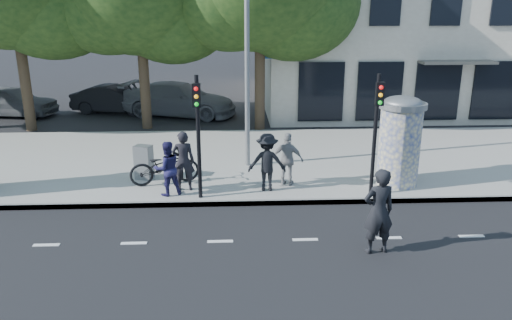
{
  "coord_description": "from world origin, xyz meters",
  "views": [
    {
      "loc": [
        0.35,
        -9.17,
        5.32
      ],
      "look_at": [
        0.93,
        3.5,
        1.33
      ],
      "focal_mm": 35.0,
      "sensor_mm": 36.0,
      "label": 1
    }
  ],
  "objects_px": {
    "traffic_pole_far": "(376,123)",
    "bicycle": "(164,166)",
    "street_lamp": "(247,21)",
    "ad_column_right": "(400,139)",
    "cabinet_left": "(144,162)",
    "car_right": "(179,99)",
    "ped_c": "(167,168)",
    "man_road": "(378,211)",
    "car_left": "(11,101)",
    "cabinet_right": "(391,163)",
    "ped_d": "(267,162)",
    "car_mid": "(115,99)",
    "traffic_pole_near": "(198,125)",
    "ped_e": "(288,159)",
    "ped_b": "(183,161)"
  },
  "relations": [
    {
      "from": "traffic_pole_far",
      "to": "bicycle",
      "type": "relative_size",
      "value": 1.65
    },
    {
      "from": "street_lamp",
      "to": "bicycle",
      "type": "xyz_separation_m",
      "value": [
        -2.52,
        -1.63,
        -4.1
      ]
    },
    {
      "from": "ad_column_right",
      "to": "bicycle",
      "type": "distance_m",
      "value": 6.98
    },
    {
      "from": "cabinet_left",
      "to": "car_right",
      "type": "bearing_deg",
      "value": 108.39
    },
    {
      "from": "ped_c",
      "to": "man_road",
      "type": "distance_m",
      "value": 6.03
    },
    {
      "from": "man_road",
      "to": "car_left",
      "type": "height_order",
      "value": "man_road"
    },
    {
      "from": "ped_c",
      "to": "cabinet_right",
      "type": "relative_size",
      "value": 1.37
    },
    {
      "from": "ped_d",
      "to": "car_mid",
      "type": "xyz_separation_m",
      "value": [
        -6.92,
        11.69,
        -0.3
      ]
    },
    {
      "from": "ad_column_right",
      "to": "cabinet_left",
      "type": "relative_size",
      "value": 2.52
    },
    {
      "from": "bicycle",
      "to": "car_left",
      "type": "relative_size",
      "value": 0.46
    },
    {
      "from": "ad_column_right",
      "to": "traffic_pole_near",
      "type": "xyz_separation_m",
      "value": [
        -5.8,
        -0.91,
        0.69
      ]
    },
    {
      "from": "ped_d",
      "to": "cabinet_left",
      "type": "bearing_deg",
      "value": -13.98
    },
    {
      "from": "traffic_pole_far",
      "to": "ped_c",
      "type": "distance_m",
      "value": 5.87
    },
    {
      "from": "street_lamp",
      "to": "car_left",
      "type": "distance_m",
      "value": 14.92
    },
    {
      "from": "ped_c",
      "to": "ped_d",
      "type": "xyz_separation_m",
      "value": [
        2.81,
        0.25,
        0.06
      ]
    },
    {
      "from": "street_lamp",
      "to": "car_right",
      "type": "height_order",
      "value": "street_lamp"
    },
    {
      "from": "ped_e",
      "to": "cabinet_left",
      "type": "relative_size",
      "value": 1.5
    },
    {
      "from": "traffic_pole_near",
      "to": "car_right",
      "type": "distance_m",
      "value": 11.65
    },
    {
      "from": "cabinet_right",
      "to": "bicycle",
      "type": "bearing_deg",
      "value": 171.0
    },
    {
      "from": "ad_column_right",
      "to": "cabinet_left",
      "type": "bearing_deg",
      "value": 174.06
    },
    {
      "from": "traffic_pole_far",
      "to": "ped_b",
      "type": "height_order",
      "value": "traffic_pole_far"
    },
    {
      "from": "traffic_pole_near",
      "to": "ped_e",
      "type": "height_order",
      "value": "traffic_pole_near"
    },
    {
      "from": "car_mid",
      "to": "car_right",
      "type": "relative_size",
      "value": 0.75
    },
    {
      "from": "ped_b",
      "to": "ped_c",
      "type": "height_order",
      "value": "ped_b"
    },
    {
      "from": "ped_c",
      "to": "traffic_pole_near",
      "type": "bearing_deg",
      "value": 138.13
    },
    {
      "from": "cabinet_left",
      "to": "car_mid",
      "type": "relative_size",
      "value": 0.25
    },
    {
      "from": "ped_e",
      "to": "man_road",
      "type": "distance_m",
      "value": 4.3
    },
    {
      "from": "ad_column_right",
      "to": "street_lamp",
      "type": "distance_m",
      "value": 5.81
    },
    {
      "from": "traffic_pole_near",
      "to": "street_lamp",
      "type": "relative_size",
      "value": 0.42
    },
    {
      "from": "ped_e",
      "to": "car_right",
      "type": "height_order",
      "value": "ped_e"
    },
    {
      "from": "ad_column_right",
      "to": "ped_d",
      "type": "xyz_separation_m",
      "value": [
        -3.91,
        -0.35,
        -0.55
      ]
    },
    {
      "from": "ad_column_right",
      "to": "traffic_pole_far",
      "type": "distance_m",
      "value": 1.52
    },
    {
      "from": "cabinet_right",
      "to": "street_lamp",
      "type": "bearing_deg",
      "value": 149.94
    },
    {
      "from": "cabinet_right",
      "to": "car_mid",
      "type": "relative_size",
      "value": 0.27
    },
    {
      "from": "traffic_pole_far",
      "to": "ped_c",
      "type": "height_order",
      "value": "traffic_pole_far"
    },
    {
      "from": "traffic_pole_far",
      "to": "ped_e",
      "type": "relative_size",
      "value": 2.15
    },
    {
      "from": "ad_column_right",
      "to": "cabinet_left",
      "type": "distance_m",
      "value": 7.7
    },
    {
      "from": "car_left",
      "to": "car_mid",
      "type": "relative_size",
      "value": 1.05
    },
    {
      "from": "ad_column_right",
      "to": "man_road",
      "type": "xyz_separation_m",
      "value": [
        -1.71,
        -3.96,
        -0.56
      ]
    },
    {
      "from": "cabinet_right",
      "to": "car_right",
      "type": "xyz_separation_m",
      "value": [
        -7.37,
        10.29,
        0.09
      ]
    },
    {
      "from": "car_right",
      "to": "ad_column_right",
      "type": "bearing_deg",
      "value": -127.81
    },
    {
      "from": "cabinet_left",
      "to": "traffic_pole_far",
      "type": "bearing_deg",
      "value": 4.65
    },
    {
      "from": "ped_c",
      "to": "ped_b",
      "type": "bearing_deg",
      "value": -162.17
    },
    {
      "from": "ped_d",
      "to": "traffic_pole_near",
      "type": "bearing_deg",
      "value": 19.59
    },
    {
      "from": "traffic_pole_near",
      "to": "ped_b",
      "type": "bearing_deg",
      "value": 126.64
    },
    {
      "from": "traffic_pole_far",
      "to": "man_road",
      "type": "relative_size",
      "value": 1.73
    },
    {
      "from": "cabinet_right",
      "to": "traffic_pole_near",
      "type": "bearing_deg",
      "value": -177.02
    },
    {
      "from": "traffic_pole_near",
      "to": "cabinet_left",
      "type": "distance_m",
      "value": 2.93
    },
    {
      "from": "ped_c",
      "to": "cabinet_left",
      "type": "relative_size",
      "value": 1.47
    },
    {
      "from": "ped_d",
      "to": "man_road",
      "type": "bearing_deg",
      "value": 124.59
    }
  ]
}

